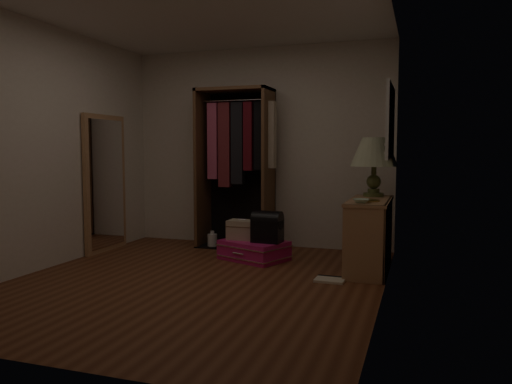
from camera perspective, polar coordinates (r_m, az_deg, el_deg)
ground at (r=4.92m, az=-6.93°, el=-10.12°), size 4.00×4.00×0.00m
room_walls at (r=4.77m, az=-6.06°, el=7.60°), size 3.52×4.02×2.60m
console_bookshelf at (r=5.43m, az=12.82°, el=-4.56°), size 0.42×1.12×0.75m
open_wardrobe at (r=6.48m, az=-2.07°, el=4.28°), size 1.02×0.50×2.05m
floor_mirror at (r=6.50m, az=-16.84°, el=0.94°), size 0.06×0.80×1.70m
pink_suitcase at (r=5.80m, az=-0.23°, el=-6.65°), size 0.88×0.77×0.22m
train_case at (r=5.85m, az=-1.58°, el=-4.32°), size 0.34×0.24×0.24m
black_bag at (r=5.66m, az=1.30°, el=-3.91°), size 0.34×0.24×0.36m
table_lamp at (r=5.71m, az=13.36°, el=4.32°), size 0.61×0.61×0.65m
brass_tray at (r=5.17m, az=12.70°, el=-0.96°), size 0.27×0.27×0.01m
ceramic_bowl at (r=4.98m, az=11.91°, el=-1.00°), size 0.18×0.18×0.04m
white_jug at (r=6.53m, az=-5.01°, el=-5.54°), size 0.16×0.16×0.22m
floor_book at (r=4.97m, az=8.51°, el=-9.84°), size 0.29×0.24×0.03m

